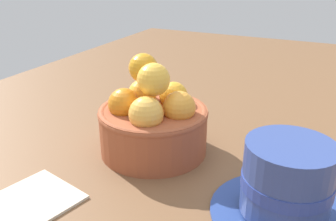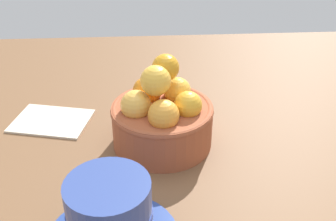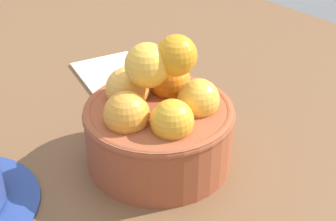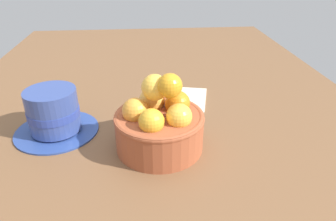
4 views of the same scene
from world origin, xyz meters
The scene contains 4 objects.
ground_plane centered at (0.00, 0.00, -1.52)cm, with size 157.53×84.36×3.05cm, color brown.
terracotta_bowl centered at (-0.06, 0.01, 4.35)cm, with size 13.78×13.78×12.58cm.
coffee_cup centered at (-6.05, -17.29, 3.50)cm, with size 14.02×14.02×7.79cm.
folded_napkin centered at (-16.44, 6.54, 0.30)cm, with size 11.11×8.07×0.60cm, color beige.
Camera 2 is at (-2.22, -46.79, 33.15)cm, focal length 43.79 mm.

